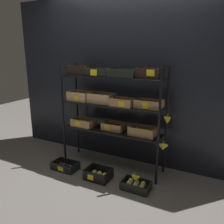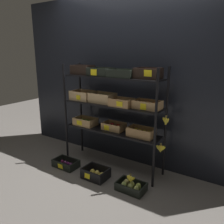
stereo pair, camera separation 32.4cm
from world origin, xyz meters
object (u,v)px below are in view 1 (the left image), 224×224
at_px(crate_ground_plum, 65,166).
at_px(crate_ground_apple_gold, 98,175).
at_px(crate_ground_pear, 136,185).
at_px(display_rack, 113,102).
at_px(banana_bunch_loose, 135,177).

relative_size(crate_ground_plum, crate_ground_apple_gold, 1.11).
bearing_deg(crate_ground_plum, crate_ground_pear, 0.07).
bearing_deg(display_rack, banana_bunch_loose, -37.42).
height_order(crate_ground_pear, banana_bunch_loose, banana_bunch_loose).
distance_m(crate_ground_plum, banana_bunch_loose, 1.09).
height_order(crate_ground_apple_gold, crate_ground_pear, crate_ground_apple_gold).
bearing_deg(crate_ground_plum, crate_ground_apple_gold, -0.52).
distance_m(display_rack, banana_bunch_loose, 1.04).
relative_size(crate_ground_apple_gold, banana_bunch_loose, 2.70).
distance_m(crate_ground_apple_gold, crate_ground_pear, 0.54).
xyz_separation_m(display_rack, crate_ground_apple_gold, (-0.01, -0.40, -0.91)).
height_order(crate_ground_plum, crate_ground_pear, crate_ground_plum).
bearing_deg(banana_bunch_loose, crate_ground_pear, -6.41).
relative_size(display_rack, crate_ground_plum, 4.27).
relative_size(display_rack, banana_bunch_loose, 12.77).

